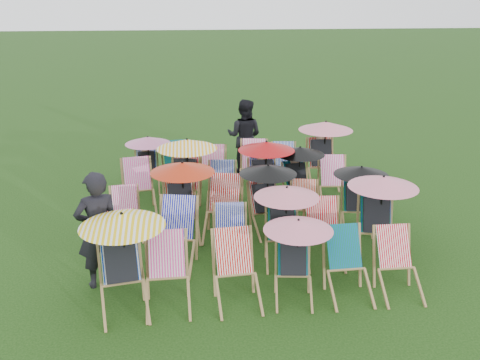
{
  "coord_description": "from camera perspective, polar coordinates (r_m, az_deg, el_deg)",
  "views": [
    {
      "loc": [
        -0.92,
        -8.74,
        4.2
      ],
      "look_at": [
        -0.05,
        0.38,
        0.9
      ],
      "focal_mm": 40.0,
      "sensor_mm": 36.0,
      "label": 1
    }
  ],
  "objects": [
    {
      "name": "deckchair_25",
      "position": [
        11.75,
        -6.65,
        1.33
      ],
      "size": [
        0.8,
        1.01,
        1.01
      ],
      "rotation": [
        0.0,
        0.0,
        0.15
      ],
      "color": "olive",
      "rests_on": "ground"
    },
    {
      "name": "deckchair_16",
      "position": [
        9.84,
        6.85,
        -2.92
      ],
      "size": [
        0.68,
        0.86,
        0.84
      ],
      "rotation": [
        0.0,
        0.0,
        -0.18
      ],
      "color": "olive",
      "rests_on": "ground"
    },
    {
      "name": "deckchair_26",
      "position": [
        11.64,
        -2.99,
        1.08
      ],
      "size": [
        0.73,
        0.93,
        0.93
      ],
      "rotation": [
        0.0,
        0.0,
        -0.14
      ],
      "color": "olive",
      "rests_on": "ground"
    },
    {
      "name": "deckchair_5",
      "position": [
        8.09,
        16.6,
        -8.67
      ],
      "size": [
        0.61,
        0.85,
        0.91
      ],
      "rotation": [
        0.0,
        0.0,
        0.01
      ],
      "color": "olive",
      "rests_on": "ground"
    },
    {
      "name": "deckchair_9",
      "position": [
        8.57,
        4.7,
        -4.69
      ],
      "size": [
        1.05,
        1.1,
        1.24
      ],
      "rotation": [
        0.0,
        0.0,
        -0.09
      ],
      "color": "olive",
      "rests_on": "ground"
    },
    {
      "name": "deckchair_28",
      "position": [
        11.95,
        4.74,
        1.5
      ],
      "size": [
        0.69,
        0.9,
        0.92
      ],
      "rotation": [
        0.0,
        0.0,
        -0.1
      ],
      "color": "olive",
      "rests_on": "ground"
    },
    {
      "name": "deckchair_11",
      "position": [
        9.01,
        14.55,
        -3.67
      ],
      "size": [
        1.13,
        1.21,
        1.34
      ],
      "rotation": [
        0.0,
        0.0,
        -0.2
      ],
      "color": "olive",
      "rests_on": "ground"
    },
    {
      "name": "deckchair_4",
      "position": [
        7.86,
        11.49,
        -8.97
      ],
      "size": [
        0.65,
        0.89,
        0.94
      ],
      "rotation": [
        0.0,
        0.0,
        0.04
      ],
      "color": "olive",
      "rests_on": "ground"
    },
    {
      "name": "deckchair_24",
      "position": [
        11.81,
        -9.87,
        1.85
      ],
      "size": [
        0.98,
        1.04,
        1.17
      ],
      "rotation": [
        0.0,
        0.0,
        0.07
      ],
      "color": "olive",
      "rests_on": "ground"
    },
    {
      "name": "deckchair_15",
      "position": [
        9.62,
        2.92,
        -1.88
      ],
      "size": [
        1.04,
        1.13,
        1.23
      ],
      "rotation": [
        0.0,
        0.0,
        0.21
      ],
      "color": "olive",
      "rests_on": "ground"
    },
    {
      "name": "deckchair_2",
      "position": [
        7.55,
        -0.35,
        -9.71
      ],
      "size": [
        0.71,
        0.94,
        0.96
      ],
      "rotation": [
        0.0,
        0.0,
        0.09
      ],
      "color": "olive",
      "rests_on": "ground"
    },
    {
      "name": "person_rear",
      "position": [
        12.72,
        0.47,
        4.7
      ],
      "size": [
        1.04,
        0.93,
        1.77
      ],
      "primitive_type": "imported",
      "rotation": [
        0.0,
        0.0,
        2.78
      ],
      "color": "black",
      "rests_on": "ground"
    },
    {
      "name": "ground",
      "position": [
        9.74,
        0.48,
        -5.73
      ],
      "size": [
        100.0,
        100.0,
        0.0
      ],
      "primitive_type": "plane",
      "color": "black",
      "rests_on": "ground"
    },
    {
      "name": "deckchair_18",
      "position": [
        10.73,
        -10.77,
        -0.75
      ],
      "size": [
        0.79,
        1.0,
        0.99
      ],
      "rotation": [
        0.0,
        0.0,
        0.16
      ],
      "color": "olive",
      "rests_on": "ground"
    },
    {
      "name": "deckchair_27",
      "position": [
        11.83,
        1.46,
        1.56
      ],
      "size": [
        0.78,
        0.99,
        0.99
      ],
      "rotation": [
        0.0,
        0.0,
        -0.14
      ],
      "color": "olive",
      "rests_on": "ground"
    },
    {
      "name": "deckchair_12",
      "position": [
        9.69,
        -12.07,
        -3.6
      ],
      "size": [
        0.67,
        0.85,
        0.85
      ],
      "rotation": [
        0.0,
        0.0,
        0.14
      ],
      "color": "olive",
      "rests_on": "ground"
    },
    {
      "name": "deckchair_10",
      "position": [
        8.72,
        8.98,
        -5.68
      ],
      "size": [
        0.7,
        0.93,
        0.97
      ],
      "rotation": [
        0.0,
        0.0,
        -0.06
      ],
      "color": "olive",
      "rests_on": "ground"
    },
    {
      "name": "deckchair_29",
      "position": [
        12.04,
        8.88,
        2.92
      ],
      "size": [
        1.2,
        1.25,
        1.42
      ],
      "rotation": [
        0.0,
        0.0,
        -0.03
      ],
      "color": "olive",
      "rests_on": "ground"
    },
    {
      "name": "deckchair_3",
      "position": [
        7.63,
        5.88,
        -8.33
      ],
      "size": [
        0.98,
        1.04,
        1.17
      ],
      "rotation": [
        0.0,
        0.0,
        -0.12
      ],
      "color": "olive",
      "rests_on": "ground"
    },
    {
      "name": "deckchair_22",
      "position": [
        10.91,
        6.32,
        0.55
      ],
      "size": [
        1.0,
        1.08,
        1.18
      ],
      "rotation": [
        0.0,
        0.0,
        0.18
      ],
      "color": "olive",
      "rests_on": "ground"
    },
    {
      "name": "deckchair_23",
      "position": [
        11.01,
        10.04,
        -0.3
      ],
      "size": [
        0.69,
        0.92,
        0.95
      ],
      "rotation": [
        0.0,
        0.0,
        -0.07
      ],
      "color": "olive",
      "rests_on": "ground"
    },
    {
      "name": "deckchair_17",
      "position": [
        9.93,
        12.49,
        -1.82
      ],
      "size": [
        0.99,
        1.05,
        1.18
      ],
      "rotation": [
        0.0,
        0.0,
        -0.14
      ],
      "color": "olive",
      "rests_on": "ground"
    },
    {
      "name": "deckchair_20",
      "position": [
        10.57,
        -1.98,
        -0.89
      ],
      "size": [
        0.71,
        0.92,
        0.93
      ],
      "rotation": [
        0.0,
        0.0,
        -0.12
      ],
      "color": "olive",
      "rests_on": "ground"
    },
    {
      "name": "deckchair_6",
      "position": [
        8.56,
        -12.47,
        -6.79
      ],
      "size": [
        0.73,
        0.9,
        0.88
      ],
      "rotation": [
        0.0,
        0.0,
        0.2
      ],
      "color": "olive",
      "rests_on": "ground"
    },
    {
      "name": "deckchair_19",
      "position": [
        10.62,
        -5.94,
        0.71
      ],
      "size": [
        1.19,
        1.27,
        1.41
      ],
      "rotation": [
        0.0,
        0.0,
        -0.19
      ],
      "color": "olive",
      "rests_on": "ground"
    },
    {
      "name": "deckchair_1",
      "position": [
        7.53,
        -7.78,
        -9.97
      ],
      "size": [
        0.67,
        0.92,
        0.97
      ],
      "rotation": [
        0.0,
        0.0,
        0.04
      ],
      "color": "olive",
      "rests_on": "ground"
    },
    {
      "name": "deckchair_8",
      "position": [
        8.55,
        -1.03,
        -6.21
      ],
      "size": [
        0.64,
        0.86,
        0.9
      ],
      "rotation": [
        0.0,
        0.0,
        -0.05
      ],
      "color": "olive",
      "rests_on": "ground"
    },
    {
      "name": "deckchair_14",
      "position": [
        9.48,
        -1.84,
        -3.09
      ],
      "size": [
        0.86,
        1.06,
        1.03
      ],
      "rotation": [
        0.0,
        0.0,
        -0.21
      ],
      "color": "olive",
      "rests_on": "ground"
    },
    {
      "name": "deckchair_21",
      "position": [
        10.68,
        2.64,
        0.68
      ],
      "size": [
        1.13,
        1.17,
        1.34
      ],
      "rotation": [
        0.0,
        0.0,
        0.01
      ],
      "color": "olive",
      "rests_on": "ground"
    },
    {
      "name": "deckchair_7",
      "position": [
        8.54,
        -7.0,
        -5.91
      ],
      "size": [
        0.85,
        1.06,
        1.03
      ],
      "rotation": [
        0.0,
        0.0,
        -0.2
      ],
      "color": "olive",
      "rests_on": "ground"
    },
    {
      "name": "person_left",
      "position": [
        8.05,
        -14.9,
        -5.18
      ],
      "size": [
        0.76,
        0.64,
        1.79
      ],
      "primitive_type": "imported",
      "rotation": [
        0.0,
        0.0,
        3.53
      ],
      "color": "black",
      "rests_on": "ground"
    },
    {
      "name": "deckchair_13",
      "position": [
        9.45,
        -6.27,
        -2.0
      ],
      "size": [
        1.13,
        1.2,
        1.34
      ],
      "rotation": [
        0.0,
        0.0,
        0.09
      ],
      "color": "olive",
      "rests_on": "ground"
    },
    {
      "name": "deckchair_0",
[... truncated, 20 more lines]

